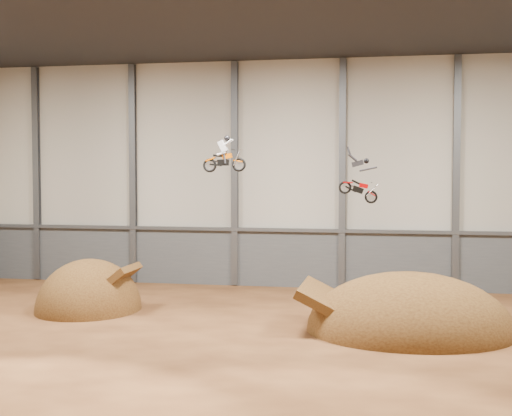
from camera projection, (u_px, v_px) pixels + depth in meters
The scene contains 14 objects.
floor at pixel (237, 344), 29.52m from camera, with size 40.00×40.00×0.00m, color #492813.
back_wall at pixel (288, 174), 43.87m from camera, with size 40.00×0.10×14.00m, color #B6AFA1.
ceiling at pixel (236, 2), 28.79m from camera, with size 40.00×40.00×0.00m, color black.
lower_band_back at pixel (288, 259), 44.05m from camera, with size 39.80×0.18×3.50m, color #4A4D51.
steel_rail at pixel (288, 230), 43.80m from camera, with size 39.80×0.35×0.20m, color #47494F.
steel_column_0 at pixel (37, 174), 46.77m from camera, with size 0.40×0.36×13.90m, color #47494F.
steel_column_1 at pixel (133, 174), 45.53m from camera, with size 0.40×0.36×13.90m, color #47494F.
steel_column_2 at pixel (235, 174), 44.29m from camera, with size 0.40×0.36×13.90m, color #47494F.
steel_column_3 at pixel (342, 174), 43.05m from camera, with size 0.40×0.36×13.90m, color #47494F.
steel_column_4 at pixel (456, 174), 41.82m from camera, with size 0.40×0.36×13.90m, color #47494F.
takeoff_ramp at pixel (89, 310), 36.80m from camera, with size 5.29×6.10×5.29m, color #3A230E.
landing_ramp at pixel (409, 331), 31.88m from camera, with size 9.23×8.16×5.32m, color #3A230E.
fmx_rider_a at pixel (224, 152), 33.87m from camera, with size 2.07×0.79×1.88m, color #DD5D00, non-canonical shape.
fmx_rider_b at pixel (356, 175), 31.77m from camera, with size 2.39×0.68×2.05m, color #CF0204, non-canonical shape.
Camera 1 is at (6.21, -28.52, 7.20)m, focal length 50.00 mm.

